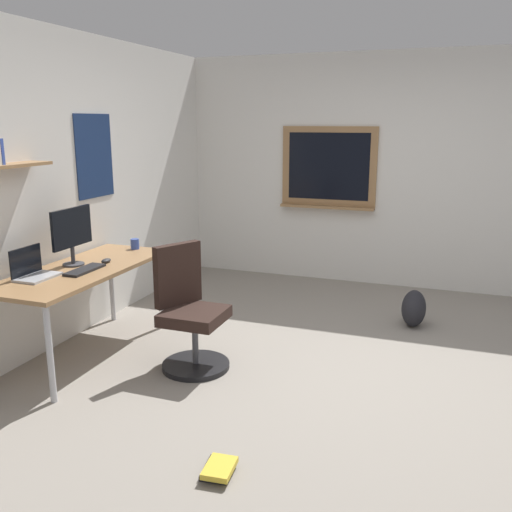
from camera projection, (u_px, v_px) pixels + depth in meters
ground_plane at (346, 368)px, 4.29m from camera, size 5.20×5.20×0.00m
wall_back at (70, 187)px, 4.80m from camera, size 5.00×0.30×2.60m
wall_right at (391, 172)px, 6.23m from camera, size 0.22×5.00×2.60m
desk at (83, 276)px, 4.40m from camera, size 1.63×0.67×0.73m
office_chair at (190, 316)px, 4.25m from camera, size 0.54×0.56×0.95m
laptop at (33, 271)px, 4.09m from camera, size 0.31×0.21×0.23m
monitor_primary at (72, 232)px, 4.40m from camera, size 0.46×0.17×0.46m
keyboard at (85, 270)px, 4.28m from camera, size 0.37×0.13×0.02m
computer_mouse at (106, 261)px, 4.54m from camera, size 0.10×0.06×0.03m
coffee_mug at (135, 244)px, 5.02m from camera, size 0.08×0.08×0.09m
backpack at (414, 308)px, 5.14m from camera, size 0.32×0.22×0.34m
book_stack_on_floor at (219, 469)px, 3.00m from camera, size 0.25×0.19×0.06m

